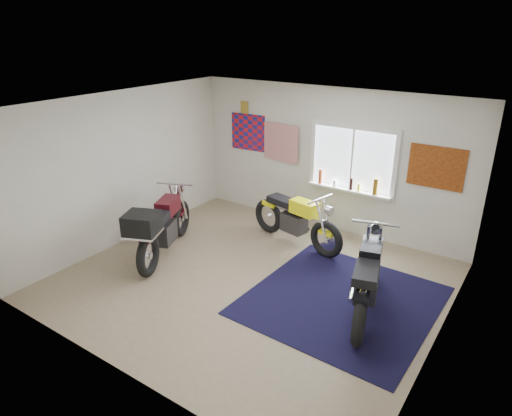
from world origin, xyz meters
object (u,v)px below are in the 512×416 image
Objects in this scene: navy_rug at (342,300)px; maroon_tourer at (161,227)px; yellow_triumph at (296,220)px; black_chrome_bike at (367,280)px.

maroon_tourer reaches higher than navy_rug.
yellow_triumph reaches higher than navy_rug.
maroon_tourer reaches higher than yellow_triumph.
yellow_triumph is at bearing -65.22° from maroon_tourer.
yellow_triumph is 2.24m from black_chrome_bike.
navy_rug is 3.17m from maroon_tourer.
yellow_triumph is (-1.49, 1.24, 0.45)m from navy_rug.
black_chrome_bike is 1.01× the size of maroon_tourer.
navy_rug is 1.28× the size of yellow_triumph.
maroon_tourer is (-3.08, -0.52, 0.57)m from navy_rug.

